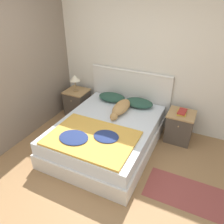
% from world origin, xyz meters
% --- Properties ---
extents(ground_plane, '(16.00, 16.00, 0.00)m').
position_xyz_m(ground_plane, '(0.00, 0.00, 0.00)').
color(ground_plane, '#997047').
extents(wall_back, '(9.00, 0.06, 2.55)m').
position_xyz_m(wall_back, '(0.00, 2.13, 1.27)').
color(wall_back, silver).
rests_on(wall_back, ground_plane).
extents(wall_side_left, '(0.06, 3.10, 2.55)m').
position_xyz_m(wall_side_left, '(-1.63, 1.05, 1.27)').
color(wall_side_left, gray).
rests_on(wall_side_left, ground_plane).
extents(bed, '(1.58, 2.03, 0.49)m').
position_xyz_m(bed, '(-0.10, 1.02, 0.24)').
color(bed, silver).
rests_on(bed, ground_plane).
extents(headboard, '(1.66, 0.06, 1.09)m').
position_xyz_m(headboard, '(-0.10, 2.06, 0.56)').
color(headboard, silver).
rests_on(headboard, ground_plane).
extents(nightstand_left, '(0.46, 0.46, 0.56)m').
position_xyz_m(nightstand_left, '(-1.20, 1.76, 0.28)').
color(nightstand_left, '#4C4238').
rests_on(nightstand_left, ground_plane).
extents(nightstand_right, '(0.46, 0.46, 0.56)m').
position_xyz_m(nightstand_right, '(1.00, 1.76, 0.28)').
color(nightstand_right, '#4C4238').
rests_on(nightstand_right, ground_plane).
extents(pillow_left, '(0.55, 0.35, 0.13)m').
position_xyz_m(pillow_left, '(-0.38, 1.81, 0.56)').
color(pillow_left, '#284C3D').
rests_on(pillow_left, bed).
extents(pillow_right, '(0.55, 0.35, 0.13)m').
position_xyz_m(pillow_right, '(0.18, 1.81, 0.56)').
color(pillow_right, '#284C3D').
rests_on(pillow_right, bed).
extents(quilt, '(1.30, 0.93, 0.06)m').
position_xyz_m(quilt, '(-0.11, 0.52, 0.51)').
color(quilt, gold).
rests_on(quilt, bed).
extents(dog, '(0.25, 0.79, 0.19)m').
position_xyz_m(dog, '(-0.03, 1.45, 0.58)').
color(dog, tan).
rests_on(dog, bed).
extents(book_stack, '(0.17, 0.24, 0.05)m').
position_xyz_m(book_stack, '(0.99, 1.76, 0.58)').
color(book_stack, gold).
rests_on(book_stack, nightstand_right).
extents(table_lamp, '(0.22, 0.22, 0.35)m').
position_xyz_m(table_lamp, '(-1.20, 1.74, 0.84)').
color(table_lamp, '#9E7A4C').
rests_on(table_lamp, nightstand_left).
extents(rug, '(1.22, 0.58, 0.00)m').
position_xyz_m(rug, '(1.41, 0.56, 0.00)').
color(rug, '#93423D').
rests_on(rug, ground_plane).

